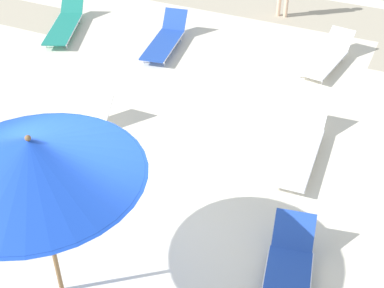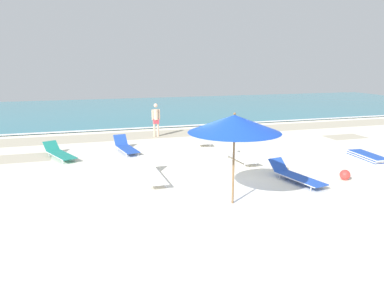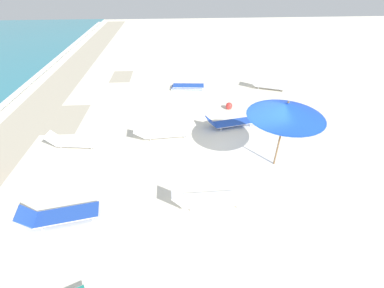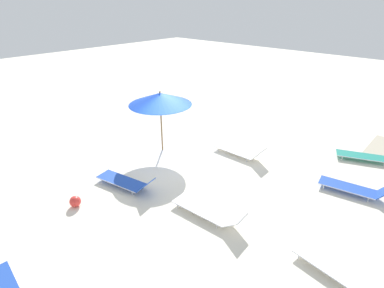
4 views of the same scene
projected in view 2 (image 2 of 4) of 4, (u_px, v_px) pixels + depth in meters
ground_plane at (227, 189)px, 11.90m from camera, size 60.00×60.00×0.16m
ocean_water at (133, 109)px, 31.08m from camera, size 60.00×18.99×0.07m
beach_umbrella at (234, 124)px, 10.02m from camera, size 2.53×2.53×2.56m
lounger_stack at (367, 157)px, 15.16m from camera, size 0.78×1.97×0.24m
sun_lounger_under_umbrella at (59, 153)px, 15.40m from camera, size 1.45×2.38×0.53m
sun_lounger_beside_umbrella at (239, 156)px, 14.99m from camera, size 0.76×2.35×0.52m
sun_lounger_near_water_left at (152, 174)px, 12.53m from camera, size 0.66×2.20×0.61m
sun_lounger_mid_beach_solo at (296, 175)px, 12.33m from camera, size 1.02×2.30×0.57m
sun_lounger_mid_beach_pair_a at (201, 139)px, 18.21m from camera, size 0.87×2.10×0.55m
sun_lounger_mid_beach_pair_b at (126, 147)px, 16.43m from camera, size 0.95×2.15×0.62m
beachgoer_wading_adult at (156, 118)px, 19.66m from camera, size 0.45×0.27×1.76m
beach_ball at (345, 175)px, 12.54m from camera, size 0.35×0.35×0.35m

